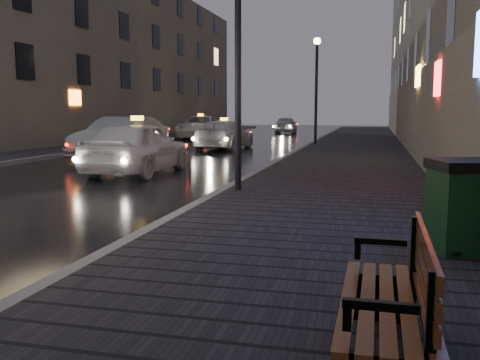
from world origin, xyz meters
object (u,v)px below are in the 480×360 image
object	(u,v)px
lamp_near	(238,34)
bench	(398,299)
taxi_mid	(224,135)
taxi_near	(138,147)
taxi_far	(201,127)
trash_bin	(463,205)
car_left_mid	(121,138)
lamp_far	(316,77)
car_far	(286,125)

from	to	relation	value
lamp_near	bench	distance (m)	8.67
taxi_mid	bench	bearing A→B (deg)	110.80
taxi_near	taxi_far	size ratio (longest dim) A/B	0.87
lamp_near	trash_bin	size ratio (longest dim) A/B	4.64
bench	car_left_mid	bearing A→B (deg)	122.96
taxi_mid	lamp_near	bearing A→B (deg)	108.97
lamp_far	car_left_mid	distance (m)	11.05
taxi_far	trash_bin	bearing A→B (deg)	-70.97
car_left_mid	taxi_far	bearing A→B (deg)	100.66
bench	taxi_near	bearing A→B (deg)	123.07
bench	trash_bin	size ratio (longest dim) A/B	1.58
car_left_mid	taxi_near	bearing A→B (deg)	-53.62
taxi_near	car_left_mid	xyz separation A→B (m)	(-2.63, 4.19, 0.02)
lamp_far	taxi_near	world-z (taller)	lamp_far
lamp_far	car_left_mid	bearing A→B (deg)	-127.37
lamp_near	trash_bin	bearing A→B (deg)	-47.40
car_far	taxi_far	bearing A→B (deg)	57.85
taxi_near	taxi_mid	xyz separation A→B (m)	(-0.18, 10.06, -0.10)
lamp_far	car_far	bearing A→B (deg)	104.79
taxi_mid	trash_bin	bearing A→B (deg)	116.47
lamp_near	taxi_near	size ratio (longest dim) A/B	1.15
lamp_near	trash_bin	distance (m)	6.46
taxi_near	taxi_far	world-z (taller)	taxi_near
lamp_near	taxi_near	xyz separation A→B (m)	(-3.88, 3.29, -2.70)
taxi_mid	car_far	world-z (taller)	taxi_mid
taxi_near	taxi_far	distance (m)	19.43
taxi_far	car_far	distance (m)	9.37
lamp_near	taxi_mid	world-z (taller)	lamp_near
lamp_near	lamp_far	distance (m)	16.00
lamp_far	trash_bin	xyz separation A→B (m)	(3.95, -20.30, -2.76)
bench	car_far	size ratio (longest dim) A/B	0.46
lamp_far	taxi_far	size ratio (longest dim) A/B	0.99
bench	taxi_near	distance (m)	12.89
taxi_near	lamp_far	bearing A→B (deg)	-107.40
taxi_far	lamp_far	bearing A→B (deg)	-42.91
bench	taxi_mid	bearing A→B (deg)	109.32
taxi_mid	taxi_far	bearing A→B (deg)	-63.22
lamp_near	taxi_near	distance (m)	5.76
lamp_far	taxi_near	size ratio (longest dim) A/B	1.15
taxi_mid	taxi_far	xyz separation A→B (m)	(-4.10, 8.89, 0.05)
car_left_mid	lamp_far	bearing A→B (deg)	56.92
car_far	car_left_mid	bearing A→B (deg)	78.69
car_far	taxi_near	bearing A→B (deg)	85.20
lamp_far	taxi_mid	xyz separation A→B (m)	(-4.06, -2.65, -2.80)
lamp_far	trash_bin	bearing A→B (deg)	-78.99
lamp_far	trash_bin	distance (m)	20.86
bench	lamp_far	bearing A→B (deg)	97.92
bench	taxi_mid	world-z (taller)	taxi_mid
taxi_far	car_far	world-z (taller)	taxi_far
bench	car_left_mid	distance (m)	17.84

